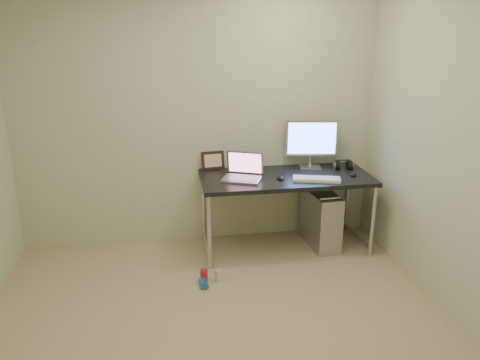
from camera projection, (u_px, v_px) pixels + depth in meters
name	position (u px, v px, depth m)	size (l,w,h in m)	color
floor	(222.00, 344.00, 3.26)	(3.50, 3.50, 0.00)	tan
wall_back	(198.00, 119.00, 4.51)	(3.50, 0.02, 2.50)	beige
wall_right	(479.00, 161.00, 3.13)	(0.02, 3.50, 2.50)	beige
desk	(286.00, 183.00, 4.48)	(1.62, 0.71, 0.75)	black
tower_computer	(320.00, 219.00, 4.66)	(0.28, 0.56, 0.59)	#ADADB2
cable_a	(307.00, 197.00, 4.90)	(0.01, 0.01, 0.70)	black
cable_b	(316.00, 199.00, 4.90)	(0.01, 0.01, 0.72)	black
can_red	(204.00, 276.00, 4.03)	(0.07, 0.07, 0.12)	red
can_white	(218.00, 276.00, 4.04)	(0.06, 0.06, 0.11)	silver
can_blue	(204.00, 283.00, 3.97)	(0.06, 0.06, 0.12)	blue
laptop	(243.00, 173.00, 4.36)	(0.43, 0.40, 0.24)	silver
monitor	(311.00, 140.00, 4.61)	(0.51, 0.18, 0.48)	silver
keyboard	(317.00, 179.00, 4.32)	(0.43, 0.14, 0.03)	white
mouse_right	(353.00, 174.00, 4.46)	(0.07, 0.11, 0.04)	black
mouse_left	(280.00, 177.00, 4.35)	(0.07, 0.11, 0.04)	black
headphones	(343.00, 166.00, 4.66)	(0.18, 0.11, 0.12)	black
picture_frame	(213.00, 160.00, 4.63)	(0.23, 0.03, 0.18)	black
webcam	(245.00, 160.00, 4.65)	(0.05, 0.04, 0.12)	silver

